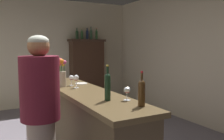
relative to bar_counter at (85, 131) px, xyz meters
The scene contains 17 objects.
wall_back 3.68m from the bar_counter, 95.61° to the left, with size 6.00×0.12×2.70m, color beige.
bar_counter is the anchor object (origin of this frame).
display_cabinet 3.58m from the bar_counter, 67.19° to the left, with size 0.95×0.38×1.70m.
wine_bottle_rose 0.87m from the bar_counter, 89.71° to the right, with size 0.06×0.06×0.35m.
wine_bottle_syrah 1.14m from the bar_counter, 80.08° to the right, with size 0.06×0.06×0.32m.
wine_bottle_riesling 1.20m from the bar_counter, 93.79° to the left, with size 0.07×0.07×0.29m.
wine_glass_front 0.74m from the bar_counter, 92.43° to the left, with size 0.07×0.07×0.14m.
wine_glass_mid 0.91m from the bar_counter, 75.59° to the right, with size 0.07×0.07×0.13m.
wine_glass_rear 0.66m from the bar_counter, 96.50° to the left, with size 0.06×0.06×0.17m.
flower_arrangement 0.82m from the bar_counter, 111.36° to the left, with size 0.13×0.13×0.38m.
cheese_plate 0.72m from the bar_counter, 73.82° to the left, with size 0.17×0.17×0.01m, color white.
display_bottle_left 3.71m from the bar_counter, 71.25° to the left, with size 0.08×0.08×0.29m.
display_bottle_midleft 3.75m from the bar_counter, 69.17° to the left, with size 0.07×0.07×0.27m.
display_bottle_center 3.81m from the bar_counter, 66.95° to the left, with size 0.07×0.07×0.29m.
display_bottle_midright 3.85m from the bar_counter, 65.36° to the left, with size 0.07×0.07×0.33m.
display_bottle_right 3.92m from the bar_counter, 63.09° to the left, with size 0.06×0.06×0.29m.
patron_redhead 0.80m from the bar_counter, 149.51° to the right, with size 0.37×0.37×1.63m.
Camera 1 is at (-0.72, -2.76, 1.54)m, focal length 38.73 mm.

